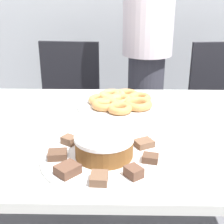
# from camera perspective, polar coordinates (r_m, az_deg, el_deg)

# --- Properties ---
(table) EXTENTS (1.72, 0.90, 0.73)m
(table) POSITION_cam_1_polar(r_m,az_deg,el_deg) (1.19, 0.79, -6.10)
(table) COLOR silver
(table) RESTS_ON ground_plane
(person_standing) EXTENTS (0.30, 0.30, 1.68)m
(person_standing) POSITION_cam_1_polar(r_m,az_deg,el_deg) (1.93, 6.42, 12.63)
(person_standing) COLOR #383842
(person_standing) RESTS_ON ground_plane
(office_chair_left) EXTENTS (0.48, 0.48, 0.88)m
(office_chair_left) POSITION_cam_1_polar(r_m,az_deg,el_deg) (2.08, -8.39, -0.80)
(office_chair_left) COLOR black
(office_chair_left) RESTS_ON ground_plane
(office_chair_right) EXTENTS (0.48, 0.48, 0.88)m
(office_chair_right) POSITION_cam_1_polar(r_m,az_deg,el_deg) (2.16, 19.58, -0.95)
(office_chair_right) COLOR black
(office_chair_right) RESTS_ON ground_plane
(plate_cake) EXTENTS (0.38, 0.38, 0.01)m
(plate_cake) POSITION_cam_1_polar(r_m,az_deg,el_deg) (0.95, -1.60, -8.21)
(plate_cake) COLOR white
(plate_cake) RESTS_ON table
(plate_donuts) EXTENTS (0.37, 0.37, 0.01)m
(plate_donuts) POSITION_cam_1_polar(r_m,az_deg,el_deg) (1.36, 1.10, 1.38)
(plate_donuts) COLOR white
(plate_donuts) RESTS_ON table
(frosted_cake) EXTENTS (0.18, 0.18, 0.07)m
(frosted_cake) POSITION_cam_1_polar(r_m,az_deg,el_deg) (0.93, -1.62, -6.17)
(frosted_cake) COLOR brown
(frosted_cake) RESTS_ON plate_cake
(lamington_0) EXTENTS (0.06, 0.05, 0.02)m
(lamington_0) POSITION_cam_1_polar(r_m,az_deg,el_deg) (0.94, -10.11, -7.68)
(lamington_0) COLOR #513828
(lamington_0) RESTS_ON plate_cake
(lamington_1) EXTENTS (0.08, 0.08, 0.03)m
(lamington_1) POSITION_cam_1_polar(r_m,az_deg,el_deg) (0.86, -8.32, -10.37)
(lamington_1) COLOR brown
(lamington_1) RESTS_ON plate_cake
(lamington_2) EXTENTS (0.05, 0.05, 0.02)m
(lamington_2) POSITION_cam_1_polar(r_m,az_deg,el_deg) (0.82, -2.58, -12.01)
(lamington_2) COLOR brown
(lamington_2) RESTS_ON plate_cake
(lamington_3) EXTENTS (0.06, 0.06, 0.03)m
(lamington_3) POSITION_cam_1_polar(r_m,az_deg,el_deg) (0.84, 3.80, -10.88)
(lamington_3) COLOR brown
(lamington_3) RESTS_ON plate_cake
(lamington_4) EXTENTS (0.05, 0.05, 0.02)m
(lamington_4) POSITION_cam_1_polar(r_m,az_deg,el_deg) (0.91, 6.84, -8.37)
(lamington_4) COLOR #513828
(lamington_4) RESTS_ON plate_cake
(lamington_5) EXTENTS (0.07, 0.07, 0.02)m
(lamington_5) POSITION_cam_1_polar(r_m,az_deg,el_deg) (1.00, 5.69, -5.70)
(lamington_5) COLOR brown
(lamington_5) RESTS_ON plate_cake
(lamington_6) EXTENTS (0.05, 0.06, 0.02)m
(lamington_6) POSITION_cam_1_polar(r_m,az_deg,el_deg) (1.05, 1.67, -3.98)
(lamington_6) COLOR #513828
(lamington_6) RESTS_ON plate_cake
(lamington_7) EXTENTS (0.06, 0.07, 0.02)m
(lamington_7) POSITION_cam_1_polar(r_m,az_deg,el_deg) (1.06, -3.46, -3.85)
(lamington_7) COLOR #513828
(lamington_7) RESTS_ON plate_cake
(lamington_8) EXTENTS (0.06, 0.06, 0.02)m
(lamington_8) POSITION_cam_1_polar(r_m,az_deg,el_deg) (1.01, -7.98, -5.10)
(lamington_8) COLOR brown
(lamington_8) RESTS_ON plate_cake
(donut_0) EXTENTS (0.11, 0.11, 0.03)m
(donut_0) POSITION_cam_1_polar(r_m,az_deg,el_deg) (1.35, 1.11, 2.20)
(donut_0) COLOR #D18E4C
(donut_0) RESTS_ON plate_donuts
(donut_1) EXTENTS (0.10, 0.10, 0.03)m
(donut_1) POSITION_cam_1_polar(r_m,az_deg,el_deg) (1.26, 1.31, 0.63)
(donut_1) COLOR #C68447
(donut_1) RESTS_ON plate_donuts
(donut_2) EXTENTS (0.12, 0.12, 0.03)m
(donut_2) POSITION_cam_1_polar(r_m,az_deg,el_deg) (1.31, 4.64, 1.46)
(donut_2) COLOR #C68447
(donut_2) RESTS_ON plate_donuts
(donut_3) EXTENTS (0.11, 0.11, 0.03)m
(donut_3) POSITION_cam_1_polar(r_m,az_deg,el_deg) (1.38, 4.90, 2.58)
(donut_3) COLOR #C68447
(donut_3) RESTS_ON plate_donuts
(donut_4) EXTENTS (0.12, 0.12, 0.03)m
(donut_4) POSITION_cam_1_polar(r_m,az_deg,el_deg) (1.42, 2.50, 3.17)
(donut_4) COLOR #D18E4C
(donut_4) RESTS_ON plate_donuts
(donut_5) EXTENTS (0.12, 0.12, 0.03)m
(donut_5) POSITION_cam_1_polar(r_m,az_deg,el_deg) (1.41, -0.11, 3.08)
(donut_5) COLOR tan
(donut_5) RESTS_ON plate_donuts
(donut_6) EXTENTS (0.12, 0.12, 0.03)m
(donut_6) POSITION_cam_1_polar(r_m,az_deg,el_deg) (1.36, -1.90, 2.28)
(donut_6) COLOR #D18E4C
(donut_6) RESTS_ON plate_donuts
(donut_7) EXTENTS (0.11, 0.11, 0.03)m
(donut_7) POSITION_cam_1_polar(r_m,az_deg,el_deg) (1.30, -1.44, 1.39)
(donut_7) COLOR #C68447
(donut_7) RESTS_ON plate_donuts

